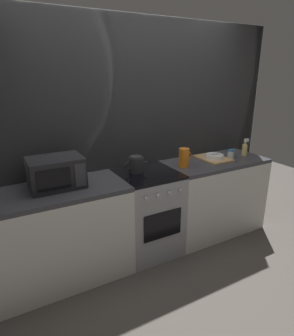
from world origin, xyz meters
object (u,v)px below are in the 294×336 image
spray_bottle (245,149)px  dish_pile (214,157)px  pitcher (184,157)px  spice_jar (231,154)px  microwave (56,172)px  stove_unit (148,213)px  kettle (136,164)px

spray_bottle → dish_pile: bearing=174.2°
pitcher → spice_jar: pitcher is taller
microwave → pitcher: (1.33, -0.07, -0.03)m
stove_unit → microwave: microwave is taller
stove_unit → microwave: bearing=176.2°
spray_bottle → kettle: bearing=176.6°
dish_pile → kettle: bearing=177.7°
microwave → spray_bottle: microwave is taller
stove_unit → pitcher: (0.44, -0.01, 0.55)m
stove_unit → dish_pile: (0.90, 0.03, 0.47)m
microwave → spice_jar: 2.00m
microwave → kettle: 0.80m
spray_bottle → microwave: bearing=178.2°
dish_pile → spice_jar: (0.21, -0.06, 0.03)m
stove_unit → spice_jar: bearing=-1.4°
stove_unit → pitcher: bearing=-1.7°
stove_unit → kettle: bearing=140.7°
kettle → spice_jar: kettle is taller
pitcher → dish_pile: size_ratio=0.50×
spice_jar → spray_bottle: (0.24, 0.01, 0.03)m
pitcher → spray_bottle: (0.91, 0.00, -0.02)m
pitcher → spice_jar: 0.67m
microwave → dish_pile: (1.79, -0.02, -0.11)m
stove_unit → spice_jar: (1.11, -0.03, 0.50)m
kettle → dish_pile: bearing=-2.3°
stove_unit → dish_pile: dish_pile is taller
spray_bottle → pitcher: bearing=-179.9°
pitcher → stove_unit: bearing=178.3°
spice_jar → spray_bottle: spray_bottle is taller
microwave → spray_bottle: size_ratio=2.27×
pitcher → microwave: bearing=176.9°
kettle → spice_jar: (1.20, -0.10, -0.03)m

